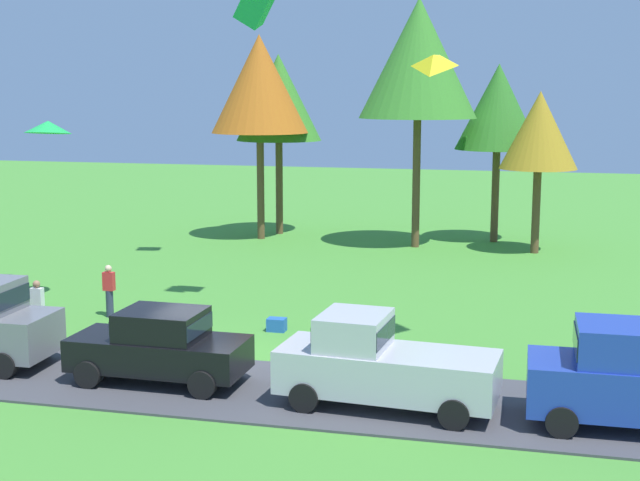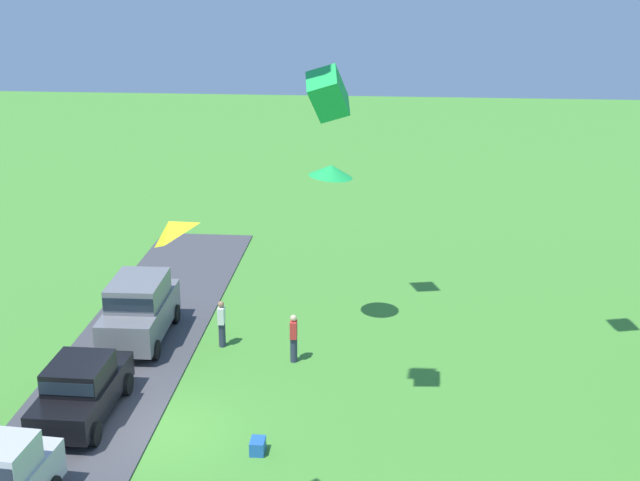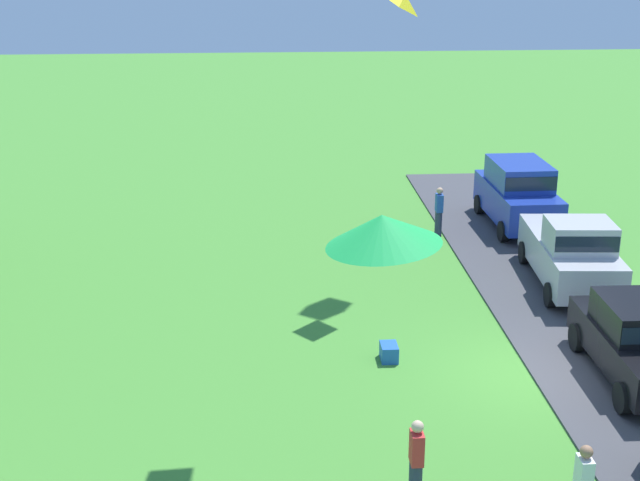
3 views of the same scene
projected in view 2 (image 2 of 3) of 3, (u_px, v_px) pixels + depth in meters
ground_plane at (153, 429)px, 26.00m from camera, size 120.00×120.00×0.00m
pavement_strip at (82, 425)px, 26.16m from camera, size 36.00×4.40×0.06m
car_suv_by_flagpole at (139, 307)px, 31.35m from camera, size 4.64×2.12×2.28m
car_sedan_far_end at (81, 388)px, 26.21m from camera, size 4.43×2.01×1.84m
person_on_lawn at (294, 338)px, 29.90m from camera, size 0.36×0.24×1.71m
person_beside_suv at (222, 323)px, 31.04m from camera, size 0.36×0.24×1.71m
cooler_box at (258, 446)px, 24.73m from camera, size 0.56×0.40×0.40m
kite_box_trailing_tail at (328, 94)px, 22.61m from camera, size 1.30×1.16×1.55m
kite_diamond_high_right at (169, 229)px, 17.87m from camera, size 1.07×1.02×0.72m
kite_delta_mid_center at (331, 171)px, 30.56m from camera, size 1.61×1.64×0.54m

